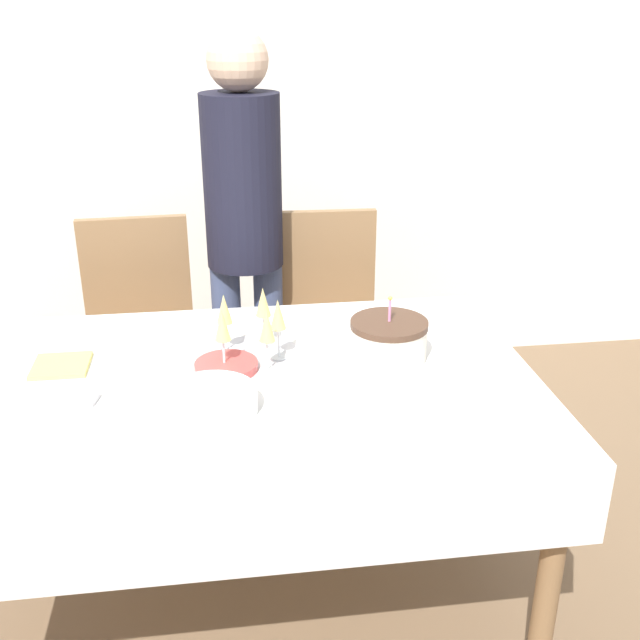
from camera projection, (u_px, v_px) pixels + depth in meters
name	position (u px, v px, depth m)	size (l,w,h in m)	color
ground_plane	(252.00, 597.00, 2.28)	(12.00, 12.00, 0.00)	brown
wall_back	(221.00, 83.00, 3.26)	(8.00, 0.05, 2.70)	silver
dining_table	(244.00, 413.00, 2.03)	(1.58, 1.03, 0.75)	white
dining_chair_far_left	(141.00, 337.00, 2.79)	(0.44, 0.44, 0.95)	olive
dining_chair_far_right	(327.00, 327.00, 2.88)	(0.43, 0.43, 0.95)	olive
birthday_cake	(389.00, 340.00, 2.08)	(0.22, 0.22, 0.19)	silver
champagne_tray	(251.00, 334.00, 2.07)	(0.31, 0.31, 0.18)	silver
plate_stack_main	(211.00, 401.00, 1.82)	(0.23, 0.23, 0.06)	white
plate_stack_dessert	(226.00, 367.00, 2.03)	(0.17, 0.17, 0.03)	#CC4C47
cake_knife	(405.00, 390.00, 1.93)	(0.30, 0.08, 0.00)	silver
fork_pile	(63.00, 398.00, 1.88)	(0.18, 0.09, 0.02)	silver
napkin_pile	(61.00, 365.00, 2.05)	(0.15, 0.15, 0.01)	#E0D166
person_standing	(244.00, 215.00, 2.71)	(0.28, 0.28, 1.60)	#3F4C72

